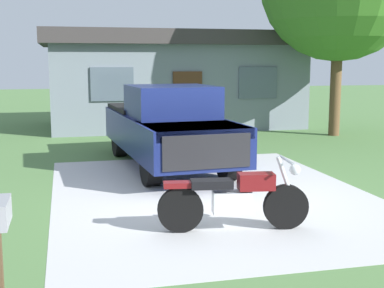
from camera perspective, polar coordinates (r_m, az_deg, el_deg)
The scene contains 5 objects.
ground_plane at distance 9.87m, azimuth 2.10°, elevation -5.39°, with size 80.00×80.00×0.00m, color #507741.
driveway_pad at distance 9.87m, azimuth 2.10°, elevation -5.38°, with size 5.76×7.63×0.01m, color #BBBBBB.
motorcycle at distance 7.71m, azimuth 4.63°, elevation -5.88°, with size 2.21×0.70×1.09m.
pickup_truck at distance 12.35m, azimuth -2.75°, elevation 1.98°, with size 2.39×5.75×1.90m.
neighbor_house at distance 20.41m, azimuth -2.12°, elevation 7.07°, with size 9.60×5.60×3.50m.
Camera 1 is at (-2.60, -9.21, 2.43)m, focal length 49.58 mm.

